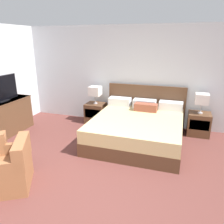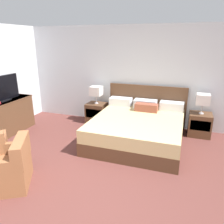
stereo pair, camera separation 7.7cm
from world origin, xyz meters
TOP-DOWN VIEW (x-y plane):
  - ground_plane at (0.00, 0.00)m, footprint 9.70×9.70m
  - wall_back at (0.00, 3.26)m, footprint 7.10×0.06m
  - bed at (0.36, 2.21)m, footprint 1.97×2.10m
  - nightstand_left at (-0.95, 2.94)m, footprint 0.50×0.46m
  - nightstand_right at (1.66, 2.94)m, footprint 0.50×0.46m
  - table_lamp_left at (-0.95, 2.95)m, footprint 0.29×0.29m
  - table_lamp_right at (1.66, 2.95)m, footprint 0.29×0.29m
  - dresser at (-2.69, 1.66)m, footprint 0.48×1.21m
  - tv at (-2.68, 1.57)m, footprint 0.18×0.96m
  - armchair_companion at (-1.17, -0.02)m, footprint 0.94×0.94m

SIDE VIEW (x-z plane):
  - ground_plane at x=0.00m, z-range 0.00..0.00m
  - nightstand_left at x=-0.95m, z-range 0.00..0.54m
  - nightstand_right at x=1.66m, z-range 0.00..0.54m
  - armchair_companion at x=-1.17m, z-range -0.10..0.66m
  - bed at x=0.36m, z-range -0.23..0.83m
  - dresser at x=-2.69m, z-range 0.01..0.82m
  - table_lamp_left at x=-0.95m, z-range 0.64..1.11m
  - table_lamp_right at x=1.66m, z-range 0.64..1.11m
  - tv at x=-2.68m, z-range 0.80..1.38m
  - wall_back at x=0.00m, z-range 0.00..2.52m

